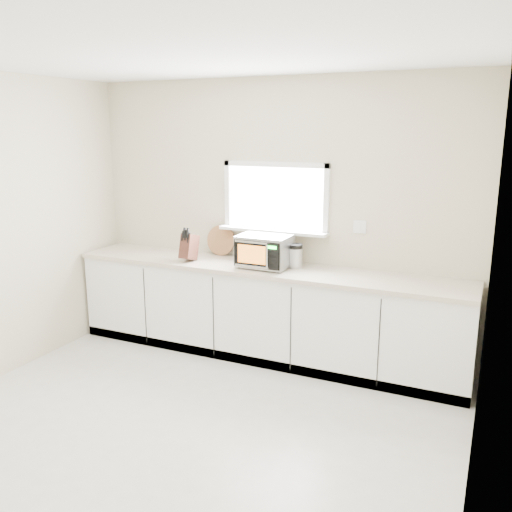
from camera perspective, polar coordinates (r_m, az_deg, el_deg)
The scene contains 8 objects.
ground at distance 4.21m, azimuth -9.09°, elevation -18.69°, with size 4.00×4.00×0.00m, color beige.
back_wall at distance 5.41m, azimuth 2.12°, elevation 4.21°, with size 4.00×0.17×2.70m.
cabinets at distance 5.37m, azimuth 0.81°, elevation -6.02°, with size 3.92×0.60×0.88m, color white.
countertop at distance 5.23m, azimuth 0.79°, elevation -1.29°, with size 3.92×0.64×0.04m, color beige.
microwave at distance 5.15m, azimuth 0.92°, elevation 0.58°, with size 0.48×0.41×0.31m.
knife_block at distance 5.44m, azimuth -7.06°, elevation 1.02°, with size 0.12×0.24×0.35m.
cutting_board at distance 5.66m, azimuth -3.71°, elevation 1.67°, with size 0.32×0.32×0.02m, color #9F5B3D.
coffee_grinder at distance 5.15m, azimuth 4.18°, elevation 0.02°, with size 0.16×0.16×0.23m.
Camera 1 is at (2.03, -2.94, 2.22)m, focal length 38.00 mm.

